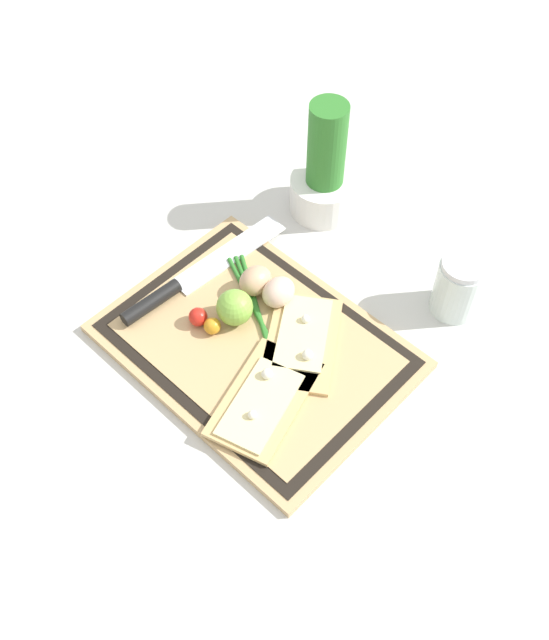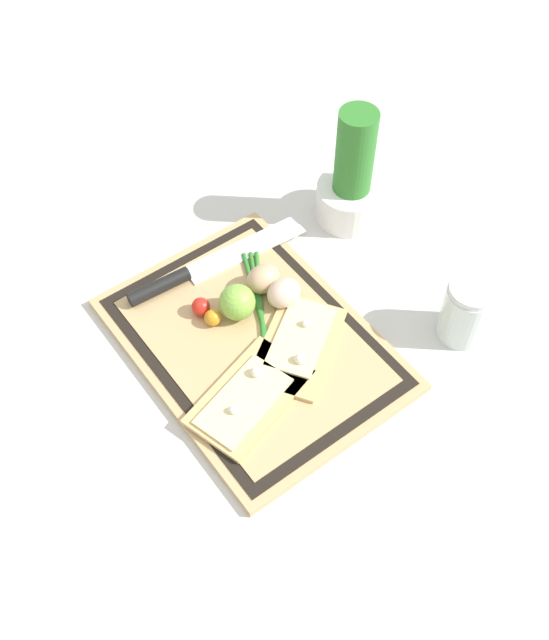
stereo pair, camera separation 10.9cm
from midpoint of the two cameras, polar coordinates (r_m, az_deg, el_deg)
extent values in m
plane|color=silver|center=(1.10, 1.19, -2.19)|extent=(6.00, 6.00, 0.00)
cube|color=tan|center=(1.09, 1.19, -2.00)|extent=(0.42, 0.31, 0.01)
cube|color=black|center=(1.09, 1.20, -1.79)|extent=(0.40, 0.29, 0.00)
cube|color=tan|center=(1.09, 1.20, -1.74)|extent=(0.36, 0.26, 0.00)
cube|color=tan|center=(1.03, 1.12, -6.06)|extent=(0.14, 0.20, 0.01)
cube|color=beige|center=(1.02, 0.68, -6.41)|extent=(0.10, 0.15, 0.00)
sphere|color=silver|center=(1.04, 1.58, -4.20)|extent=(0.02, 0.02, 0.02)
sphere|color=silver|center=(1.01, -0.06, -7.10)|extent=(0.01, 0.01, 0.01)
cube|color=tan|center=(1.08, 4.69, -2.14)|extent=(0.17, 0.19, 0.01)
cube|color=beige|center=(1.08, 4.90, -1.46)|extent=(0.13, 0.15, 0.00)
sphere|color=silver|center=(1.05, 4.91, -3.18)|extent=(0.02, 0.02, 0.02)
sphere|color=silver|center=(1.09, 5.24, -0.43)|extent=(0.01, 0.01, 0.01)
cube|color=silver|center=(1.19, 0.36, 5.24)|extent=(0.05, 0.21, 0.00)
cylinder|color=black|center=(1.14, -6.11, 2.38)|extent=(0.03, 0.10, 0.02)
ellipsoid|color=tan|center=(1.13, 1.91, 2.98)|extent=(0.04, 0.05, 0.04)
ellipsoid|color=beige|center=(1.11, 3.51, 1.89)|extent=(0.04, 0.05, 0.04)
sphere|color=#7FB742|center=(1.09, -0.03, 1.18)|extent=(0.05, 0.05, 0.05)
sphere|color=red|center=(1.10, -2.85, 0.83)|extent=(0.03, 0.03, 0.03)
sphere|color=orange|center=(1.09, -1.91, 0.00)|extent=(0.03, 0.03, 0.03)
cylinder|color=#2D7528|center=(1.10, 1.87, -0.32)|extent=(0.23, 0.15, 0.01)
cylinder|color=#2D7528|center=(1.10, 1.87, -0.32)|extent=(0.24, 0.14, 0.01)
cylinder|color=#2D7528|center=(1.10, 1.87, -0.32)|extent=(0.25, 0.12, 0.01)
cylinder|color=white|center=(1.26, 8.24, 8.81)|extent=(0.11, 0.11, 0.06)
cylinder|color=#2D7528|center=(1.20, 8.74, 11.81)|extent=(0.06, 0.06, 0.18)
cylinder|color=silver|center=(1.12, 17.06, 0.34)|extent=(0.07, 0.07, 0.09)
cylinder|color=#D16023|center=(1.15, 16.73, -0.50)|extent=(0.06, 0.06, 0.03)
cylinder|color=silver|center=(1.09, 17.71, 1.98)|extent=(0.07, 0.07, 0.01)
camera|label=1|loc=(0.05, -87.13, 3.87)|focal=42.00mm
camera|label=2|loc=(0.05, 92.87, -3.87)|focal=42.00mm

